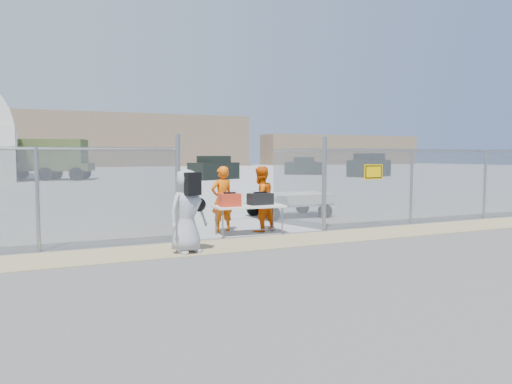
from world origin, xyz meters
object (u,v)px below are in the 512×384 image
security_worker_left (222,199)px  visitor (187,211)px  folding_table (249,220)px  security_worker_right (260,199)px  utility_trailer (289,205)px

security_worker_left → visitor: (-1.64, -2.29, 0.00)m
visitor → security_worker_left: bearing=37.1°
folding_table → security_worker_right: 0.80m
utility_trailer → security_worker_right: bearing=-130.7°
security_worker_right → utility_trailer: (2.14, 2.38, -0.45)m
visitor → utility_trailer: (4.74, 4.34, -0.46)m
security_worker_left → utility_trailer: (3.10, 2.05, -0.45)m
folding_table → security_worker_left: security_worker_left is taller
security_worker_right → visitor: visitor is taller
visitor → security_worker_right: bearing=19.9°
folding_table → visitor: 2.67m
folding_table → security_worker_right: size_ratio=1.03×
folding_table → security_worker_left: (-0.46, 0.71, 0.49)m
utility_trailer → security_worker_left: bearing=-145.2°
folding_table → security_worker_left: 0.98m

